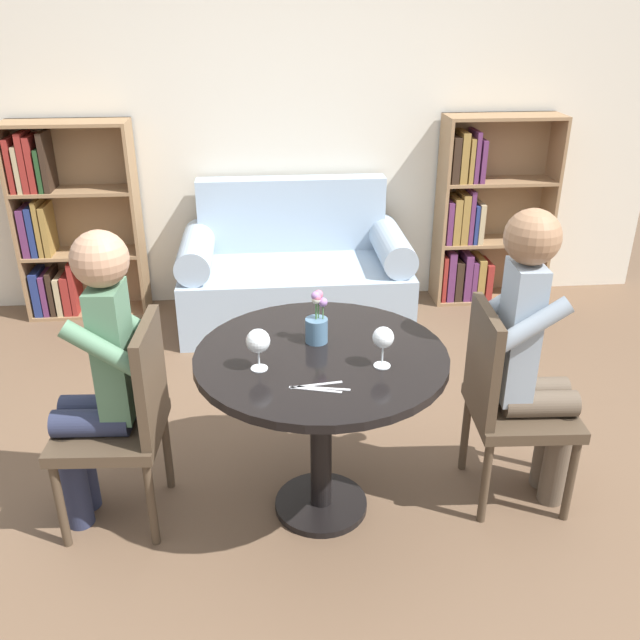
% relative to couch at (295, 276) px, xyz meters
% --- Properties ---
extents(ground_plane, '(16.00, 16.00, 0.00)m').
position_rel_couch_xyz_m(ground_plane, '(0.00, -1.95, -0.31)').
color(ground_plane, brown).
extents(back_wall, '(5.20, 0.05, 2.70)m').
position_rel_couch_xyz_m(back_wall, '(0.00, 0.43, 1.04)').
color(back_wall, silver).
rests_on(back_wall, ground_plane).
extents(round_table, '(1.00, 1.00, 0.76)m').
position_rel_couch_xyz_m(round_table, '(0.00, -1.95, 0.31)').
color(round_table, black).
rests_on(round_table, ground_plane).
extents(couch, '(1.50, 0.80, 0.92)m').
position_rel_couch_xyz_m(couch, '(0.00, 0.00, 0.00)').
color(couch, '#9EB2C6').
rests_on(couch, ground_plane).
extents(bookshelf_left, '(0.80, 0.28, 1.32)m').
position_rel_couch_xyz_m(bookshelf_left, '(-1.53, 0.27, 0.32)').
color(bookshelf_left, '#93704C').
rests_on(bookshelf_left, ground_plane).
extents(bookshelf_right, '(0.80, 0.28, 1.32)m').
position_rel_couch_xyz_m(bookshelf_right, '(1.32, 0.26, 0.29)').
color(bookshelf_right, '#93704C').
rests_on(bookshelf_right, ground_plane).
extents(chair_left, '(0.44, 0.44, 0.90)m').
position_rel_couch_xyz_m(chair_left, '(-0.78, -1.92, 0.18)').
color(chair_left, '#473828').
rests_on(chair_left, ground_plane).
extents(chair_right, '(0.44, 0.44, 0.90)m').
position_rel_couch_xyz_m(chair_right, '(0.78, -1.92, 0.18)').
color(chair_right, '#473828').
rests_on(chair_right, ground_plane).
extents(person_left, '(0.43, 0.36, 1.27)m').
position_rel_couch_xyz_m(person_left, '(-0.87, -1.91, 0.37)').
color(person_left, '#282D47').
rests_on(person_left, ground_plane).
extents(person_right, '(0.43, 0.35, 1.31)m').
position_rel_couch_xyz_m(person_right, '(0.87, -1.93, 0.40)').
color(person_right, brown).
rests_on(person_right, ground_plane).
extents(wine_glass_left, '(0.09, 0.09, 0.16)m').
position_rel_couch_xyz_m(wine_glass_left, '(-0.24, -2.05, 0.56)').
color(wine_glass_left, white).
rests_on(wine_glass_left, round_table).
extents(wine_glass_right, '(0.08, 0.08, 0.16)m').
position_rel_couch_xyz_m(wine_glass_right, '(0.22, -2.07, 0.56)').
color(wine_glass_right, white).
rests_on(wine_glass_right, round_table).
extents(flower_vase, '(0.09, 0.09, 0.22)m').
position_rel_couch_xyz_m(flower_vase, '(-0.01, -1.84, 0.53)').
color(flower_vase, slate).
rests_on(flower_vase, round_table).
extents(knife_left_setting, '(0.19, 0.04, 0.00)m').
position_rel_couch_xyz_m(knife_left_setting, '(-0.04, -2.18, 0.45)').
color(knife_left_setting, silver).
rests_on(knife_left_setting, round_table).
extents(fork_left_setting, '(0.19, 0.05, 0.00)m').
position_rel_couch_xyz_m(fork_left_setting, '(-0.02, -2.21, 0.45)').
color(fork_left_setting, silver).
rests_on(fork_left_setting, round_table).
extents(knife_right_setting, '(0.19, 0.06, 0.00)m').
position_rel_couch_xyz_m(knife_right_setting, '(-0.05, -2.22, 0.45)').
color(knife_right_setting, silver).
rests_on(knife_right_setting, round_table).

